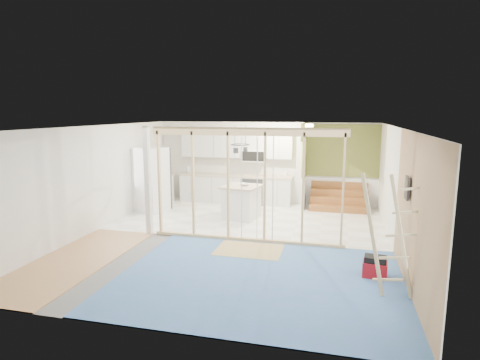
% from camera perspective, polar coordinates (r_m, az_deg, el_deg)
% --- Properties ---
extents(room, '(7.01, 8.01, 2.61)m').
position_cam_1_polar(room, '(9.02, -0.96, -0.71)').
color(room, slate).
rests_on(room, ground).
extents(floor_overlays, '(7.00, 8.00, 0.03)m').
position_cam_1_polar(floor_overlays, '(9.38, -0.41, -8.43)').
color(floor_overlays, white).
rests_on(floor_overlays, room).
extents(stud_frame, '(4.66, 0.14, 2.60)m').
position_cam_1_polar(stud_frame, '(9.03, -2.29, 1.07)').
color(stud_frame, tan).
rests_on(stud_frame, room).
extents(base_cabinets, '(4.45, 2.24, 0.93)m').
position_cam_1_polar(base_cabinets, '(12.79, -4.11, -1.41)').
color(base_cabinets, silver).
rests_on(base_cabinets, room).
extents(upper_cabinets, '(3.60, 0.41, 0.85)m').
position_cam_1_polar(upper_cabinets, '(12.83, -0.29, 4.76)').
color(upper_cabinets, silver).
rests_on(upper_cabinets, room).
extents(green_partition, '(2.25, 1.51, 2.60)m').
position_cam_1_polar(green_partition, '(12.40, 12.58, 0.27)').
color(green_partition, olive).
rests_on(green_partition, room).
extents(pot_rack, '(0.52, 0.52, 0.72)m').
position_cam_1_polar(pot_rack, '(10.82, -0.00, 4.76)').
color(pot_rack, black).
rests_on(pot_rack, room).
extents(sheathing_panel, '(0.02, 4.00, 2.60)m').
position_cam_1_polar(sheathing_panel, '(6.89, 23.65, -4.83)').
color(sheathing_panel, tan).
rests_on(sheathing_panel, room).
extents(electrical_panel, '(0.04, 0.30, 0.40)m').
position_cam_1_polar(electrical_panel, '(7.39, 22.68, -1.04)').
color(electrical_panel, '#38383D').
rests_on(electrical_panel, room).
extents(ceiling_light, '(0.32, 0.32, 0.08)m').
position_cam_1_polar(ceiling_light, '(11.62, 9.59, 7.66)').
color(ceiling_light, '#FFEABF').
rests_on(ceiling_light, room).
extents(fridge, '(1.00, 0.97, 1.90)m').
position_cam_1_polar(fridge, '(12.04, -12.57, 0.02)').
color(fridge, white).
rests_on(fridge, room).
extents(island, '(1.11, 1.11, 0.93)m').
position_cam_1_polar(island, '(11.05, 0.21, -3.19)').
color(island, white).
rests_on(island, room).
extents(bowl, '(0.33, 0.33, 0.06)m').
position_cam_1_polar(bowl, '(10.95, 0.68, -0.65)').
color(bowl, silver).
rests_on(bowl, island).
extents(soap_bottle_a, '(0.14, 0.14, 0.29)m').
position_cam_1_polar(soap_bottle_a, '(13.27, -7.41, 1.61)').
color(soap_bottle_a, silver).
rests_on(soap_bottle_a, base_cabinets).
extents(soap_bottle_b, '(0.11, 0.12, 0.19)m').
position_cam_1_polar(soap_bottle_b, '(12.63, 6.50, 0.99)').
color(soap_bottle_b, white).
rests_on(soap_bottle_b, base_cabinets).
extents(toolbox, '(0.45, 0.36, 0.40)m').
position_cam_1_polar(toolbox, '(7.70, 18.64, -11.69)').
color(toolbox, maroon).
rests_on(toolbox, room).
extents(ladder, '(1.05, 0.19, 1.96)m').
position_cam_1_polar(ladder, '(6.79, 20.63, -7.42)').
color(ladder, tan).
rests_on(ladder, room).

